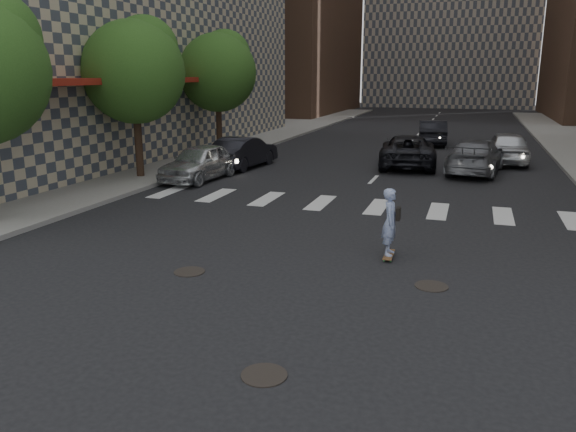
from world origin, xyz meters
name	(u,v)px	position (x,y,z in m)	size (l,w,h in m)	color
ground	(252,303)	(0.00, 0.00, 0.00)	(160.00, 160.00, 0.00)	black
sidewalk_left	(151,148)	(-14.50, 20.00, 0.07)	(13.00, 80.00, 0.15)	gray
tree_b	(136,67)	(-9.45, 11.14, 4.65)	(4.20, 4.20, 6.60)	#382619
tree_c	(219,69)	(-9.45, 19.14, 4.65)	(4.20, 4.20, 6.60)	#382619
manhole_a	(264,375)	(1.20, -2.50, 0.01)	(0.70, 0.70, 0.02)	black
manhole_b	(189,272)	(-2.00, 1.20, 0.01)	(0.70, 0.70, 0.02)	black
manhole_c	(431,286)	(3.30, 2.00, 0.01)	(0.70, 0.70, 0.02)	black
skateboarder	(391,222)	(2.16, 3.65, 0.91)	(0.43, 0.88, 1.73)	brown
silver_sedan	(200,162)	(-7.00, 11.64, 0.76)	(1.79, 4.44, 1.51)	silver
traffic_car_a	(243,152)	(-6.50, 15.22, 0.75)	(1.58, 4.53, 1.49)	black
traffic_car_b	(476,156)	(4.08, 17.03, 0.77)	(2.15, 5.28, 1.53)	#5B5C62
traffic_car_c	(408,151)	(0.96, 18.00, 0.77)	(2.54, 5.51, 1.53)	black
traffic_car_d	(507,147)	(5.57, 20.63, 0.81)	(1.92, 4.78, 1.63)	silver
traffic_car_e	(432,132)	(1.44, 27.35, 0.78)	(1.64, 4.71, 1.55)	black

